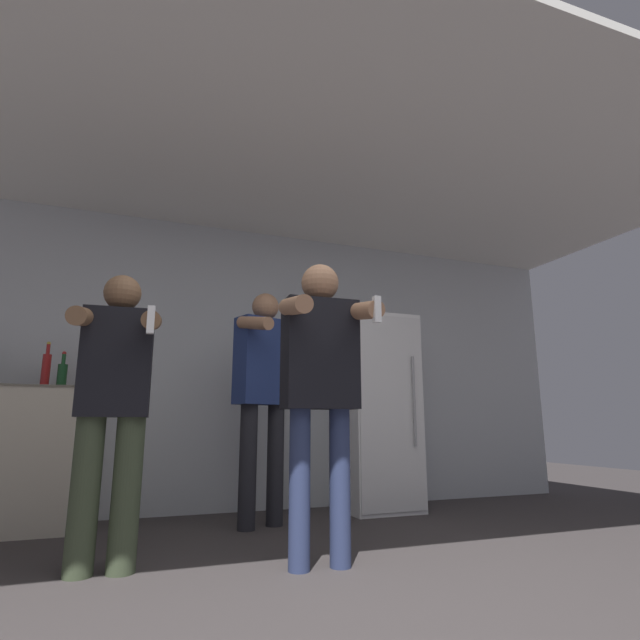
# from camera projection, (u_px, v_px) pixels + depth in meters

# --- Properties ---
(wall_back) EXTENTS (7.00, 0.06, 2.55)m
(wall_back) POSITION_uv_depth(u_px,v_px,m) (234.00, 364.00, 4.53)
(wall_back) COLOR #B2B7BC
(wall_back) RESTS_ON ground_plane
(ceiling_slab) EXTENTS (7.00, 3.34, 0.05)m
(ceiling_slab) POSITION_uv_depth(u_px,v_px,m) (280.00, 156.00, 3.48)
(ceiling_slab) COLOR silver
(ceiling_slab) RESTS_ON wall_back
(refrigerator) EXTENTS (0.63, 0.71, 1.70)m
(refrigerator) POSITION_uv_depth(u_px,v_px,m) (375.00, 411.00, 4.53)
(refrigerator) COLOR white
(refrigerator) RESTS_ON ground_plane
(bottle_amber_bourbon) EXTENTS (0.07, 0.07, 0.28)m
(bottle_amber_bourbon) POSITION_uv_depth(u_px,v_px,m) (62.00, 374.00, 3.76)
(bottle_amber_bourbon) COLOR #194723
(bottle_amber_bourbon) RESTS_ON counter
(bottle_dark_rum) EXTENTS (0.06, 0.06, 0.34)m
(bottle_dark_rum) POSITION_uv_depth(u_px,v_px,m) (46.00, 369.00, 3.73)
(bottle_dark_rum) COLOR maroon
(bottle_dark_rum) RESTS_ON counter
(bottle_clear_vodka) EXTENTS (0.07, 0.07, 0.29)m
(bottle_clear_vodka) POSITION_uv_depth(u_px,v_px,m) (83.00, 374.00, 3.81)
(bottle_clear_vodka) COLOR maroon
(bottle_clear_vodka) RESTS_ON counter
(person_woman_foreground) EXTENTS (0.50, 0.49, 1.65)m
(person_woman_foreground) POSITION_uv_depth(u_px,v_px,m) (321.00, 372.00, 2.78)
(person_woman_foreground) COLOR navy
(person_woman_foreground) RESTS_ON ground_plane
(person_man_side) EXTENTS (0.46, 0.46, 1.55)m
(person_man_side) POSITION_uv_depth(u_px,v_px,m) (113.00, 400.00, 2.65)
(person_man_side) COLOR #38422D
(person_man_side) RESTS_ON ground_plane
(person_spectator_back) EXTENTS (0.61, 0.60, 1.76)m
(person_spectator_back) POSITION_uv_depth(u_px,v_px,m) (265.00, 382.00, 3.82)
(person_spectator_back) COLOR black
(person_spectator_back) RESTS_ON ground_plane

